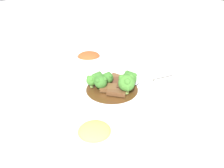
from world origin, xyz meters
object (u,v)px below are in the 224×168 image
main_plate (112,90)px  broccoli_floret_1 (129,78)px  broccoli_floret_3 (108,78)px  broccoli_floret_4 (101,82)px  sauce_dish (162,76)px  broccoli_floret_0 (98,78)px  broccoli_floret_5 (91,80)px  beef_strip_2 (112,78)px  side_bowl_appetizer (95,135)px  broccoli_floret_2 (127,83)px  beef_strip_0 (117,92)px  beef_strip_1 (118,83)px  beef_strip_3 (109,88)px  serving_spoon (135,81)px  side_bowl_kimchi (89,59)px

main_plate → broccoli_floret_1: size_ratio=4.83×
broccoli_floret_3 → broccoli_floret_4: bearing=-77.6°
broccoli_floret_3 → sauce_dish: bearing=67.7°
broccoli_floret_0 → broccoli_floret_5: broccoli_floret_0 is taller
broccoli_floret_0 → sauce_dish: bearing=65.2°
beef_strip_2 → side_bowl_appetizer: (0.18, -0.22, 0.00)m
broccoli_floret_1 → broccoli_floret_3: broccoli_floret_1 is taller
broccoli_floret_2 → sauce_dish: broccoli_floret_2 is taller
broccoli_floret_3 → beef_strip_0: bearing=-19.0°
broccoli_floret_1 → broccoli_floret_2: size_ratio=0.90×
beef_strip_1 → beef_strip_3: size_ratio=1.21×
beef_strip_0 → broccoli_floret_5: bearing=-161.7°
beef_strip_0 → broccoli_floret_0: (-0.08, -0.00, 0.02)m
broccoli_floret_0 → serving_spoon: size_ratio=0.22×
beef_strip_2 → broccoli_floret_5: bearing=-97.7°
side_bowl_appetizer → broccoli_floret_3: bearing=130.3°
beef_strip_1 → broccoli_floret_4: broccoli_floret_4 is taller
main_plate → side_bowl_kimchi: 0.23m
broccoli_floret_0 → beef_strip_0: bearing=1.4°
beef_strip_2 → serving_spoon: bearing=29.0°
beef_strip_3 → sauce_dish: (0.05, 0.22, -0.02)m
main_plate → beef_strip_0: beef_strip_0 is taller
beef_strip_3 → side_bowl_kimchi: 0.24m
serving_spoon → side_bowl_appetizer: 0.28m
broccoli_floret_3 → main_plate: bearing=-14.0°
serving_spoon → side_bowl_appetizer: bearing=-68.1°
broccoli_floret_2 → beef_strip_2: bearing=162.9°
beef_strip_1 → broccoli_floret_5: size_ratio=1.87×
beef_strip_2 → broccoli_floret_0: 0.06m
broccoli_floret_3 → side_bowl_appetizer: broccoli_floret_3 is taller
side_bowl_kimchi → side_bowl_appetizer: side_bowl_kimchi is taller
beef_strip_2 → broccoli_floret_4: broccoli_floret_4 is taller
broccoli_floret_3 → serving_spoon: (0.06, 0.07, -0.02)m
main_plate → beef_strip_2: bearing=135.0°
beef_strip_3 → broccoli_floret_5: broccoli_floret_5 is taller
beef_strip_0 → broccoli_floret_3: broccoli_floret_3 is taller
main_plate → broccoli_floret_0: 0.06m
beef_strip_2 → broccoli_floret_4: size_ratio=1.28×
beef_strip_3 → side_bowl_appetizer: 0.22m
beef_strip_2 → side_bowl_kimchi: side_bowl_kimchi is taller
broccoli_floret_5 → broccoli_floret_2: bearing=28.0°
beef_strip_3 → sauce_dish: bearing=76.8°
beef_strip_0 → beef_strip_1: 0.06m
broccoli_floret_5 → sauce_dish: (0.10, 0.25, -0.04)m
beef_strip_2 → side_bowl_appetizer: bearing=-52.1°
broccoli_floret_1 → side_bowl_appetizer: (0.10, -0.23, -0.03)m
main_plate → serving_spoon: size_ratio=1.38×
broccoli_floret_0 → broccoli_floret_1: size_ratio=0.77×
beef_strip_3 → broccoli_floret_2: broccoli_floret_2 is taller
beef_strip_3 → broccoli_floret_3: bearing=143.8°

